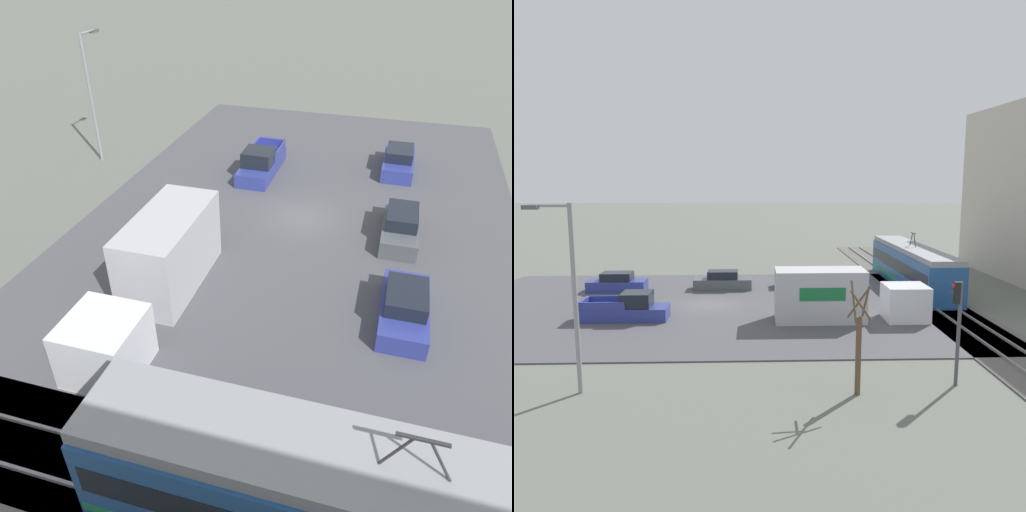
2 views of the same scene
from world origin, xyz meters
TOP-DOWN VIEW (x-y plane):
  - ground_plane at (0.00, 0.00)m, footprint 320.00×320.00m
  - road_surface at (0.00, 0.00)m, footprint 22.67×36.37m
  - rail_bed at (0.00, 16.48)m, footprint 60.40×4.40m
  - box_truck at (4.28, 8.70)m, footprint 2.56×9.67m
  - pickup_truck at (3.67, -4.97)m, footprint 1.93×5.45m
  - sedan_car_0 at (-5.66, 7.19)m, footprint 1.85×4.40m
  - sedan_car_1 at (-4.70, -7.82)m, footprint 1.88×4.58m
  - sedan_car_2 at (-5.21, 0.65)m, footprint 1.76×4.71m
  - street_lamp_near_crossing at (14.73, -4.43)m, footprint 0.36×1.95m

SIDE VIEW (x-z plane):
  - ground_plane at x=0.00m, z-range 0.00..0.00m
  - road_surface at x=0.00m, z-range 0.00..0.08m
  - rail_bed at x=0.00m, z-range -0.06..0.16m
  - sedan_car_0 at x=-5.66m, z-range -0.05..1.41m
  - sedan_car_2 at x=-5.21m, z-range -0.05..1.46m
  - sedan_car_1 at x=-4.70m, z-range -0.05..1.47m
  - pickup_truck at x=3.67m, z-range -0.14..1.64m
  - box_truck at x=4.28m, z-range -0.05..3.25m
  - street_lamp_near_crossing at x=14.73m, z-range 0.62..8.69m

